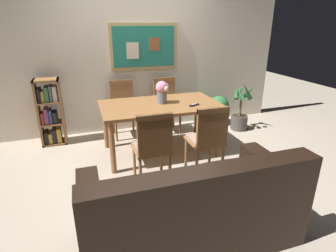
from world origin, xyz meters
TOP-DOWN VIEW (x-y plane):
  - ground_plane at (0.00, 0.00)m, footprint 12.00×12.00m
  - wall_back_with_painting at (0.00, 1.51)m, footprint 5.20×0.14m
  - dining_table at (0.08, 0.37)m, footprint 1.63×0.95m
  - dining_chair_near_left at (-0.26, -0.46)m, footprint 0.40×0.41m
  - dining_chair_far_left at (-0.31, 1.21)m, footprint 0.40×0.41m
  - dining_chair_near_right at (0.42, -0.45)m, footprint 0.40×0.41m
  - dining_chair_far_right at (0.42, 1.19)m, footprint 0.40×0.41m
  - leather_couch at (-0.18, -1.39)m, footprint 1.80×0.84m
  - bookshelf at (-1.43, 1.19)m, footprint 0.36×0.28m
  - potted_ivy at (1.43, 1.15)m, footprint 0.37×0.37m
  - potted_palm at (1.66, 0.80)m, footprint 0.35×0.33m
  - flower_vase at (0.11, 0.40)m, footprint 0.19×0.19m
  - tv_remote at (0.49, 0.15)m, footprint 0.16×0.10m

SIDE VIEW (x-z plane):
  - ground_plane at x=0.00m, z-range 0.00..0.00m
  - potted_palm at x=1.66m, z-range -0.15..0.73m
  - potted_ivy at x=1.43m, z-range 0.01..0.60m
  - leather_couch at x=-0.18m, z-range -0.11..0.73m
  - bookshelf at x=-1.43m, z-range -0.02..1.00m
  - dining_chair_near_left at x=-0.26m, z-range 0.08..0.99m
  - dining_chair_far_left at x=-0.31m, z-range 0.08..0.99m
  - dining_chair_near_right at x=0.42m, z-range 0.08..0.99m
  - dining_chair_far_right at x=0.42m, z-range 0.08..0.99m
  - dining_table at x=0.08m, z-range 0.28..1.01m
  - tv_remote at x=0.49m, z-range 0.73..0.75m
  - flower_vase at x=0.11m, z-range 0.75..1.06m
  - wall_back_with_painting at x=0.00m, z-range 0.00..2.60m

